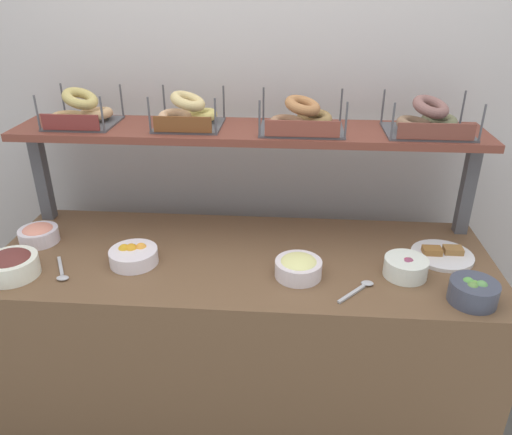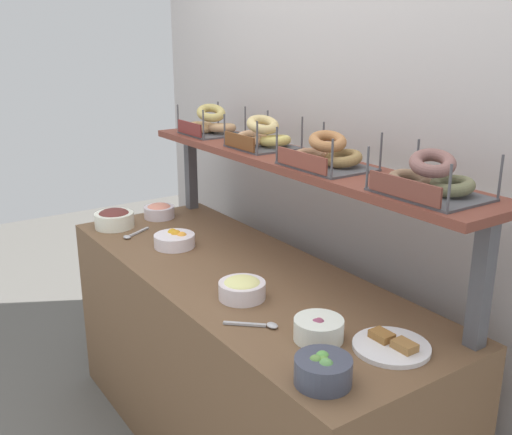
% 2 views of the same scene
% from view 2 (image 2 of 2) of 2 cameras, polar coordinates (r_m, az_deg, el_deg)
% --- Properties ---
extents(back_wall, '(3.11, 0.06, 2.40)m').
position_cam_2_polar(back_wall, '(2.58, 8.68, 4.72)').
color(back_wall, '#B9B3B1').
rests_on(back_wall, ground_plane).
extents(deli_counter, '(1.91, 0.70, 0.85)m').
position_cam_2_polar(deli_counter, '(2.56, -1.52, -14.01)').
color(deli_counter, brown).
rests_on(deli_counter, ground_plane).
extents(shelf_riser_left, '(0.05, 0.05, 0.40)m').
position_cam_2_polar(shelf_riser_left, '(3.17, -6.28, 4.40)').
color(shelf_riser_left, '#4C4C51').
rests_on(shelf_riser_left, deli_counter).
extents(shelf_riser_right, '(0.05, 0.05, 0.40)m').
position_cam_2_polar(shelf_riser_right, '(1.87, 20.86, -6.10)').
color(shelf_riser_right, '#4C4C51').
rests_on(shelf_riser_right, deli_counter).
extents(upper_shelf, '(1.87, 0.32, 0.03)m').
position_cam_2_polar(upper_shelf, '(2.39, 3.79, 5.46)').
color(upper_shelf, brown).
rests_on(upper_shelf, shelf_riser_left).
extents(bowl_fruit_salad, '(0.18, 0.18, 0.07)m').
position_cam_2_polar(bowl_fruit_salad, '(2.65, -7.82, -2.14)').
color(bowl_fruit_salad, white).
rests_on(bowl_fruit_salad, deli_counter).
extents(bowl_egg_salad, '(0.17, 0.17, 0.08)m').
position_cam_2_polar(bowl_egg_salad, '(2.12, -1.35, -6.81)').
color(bowl_egg_salad, white).
rests_on(bowl_egg_salad, deli_counter).
extents(bowl_beet_salad, '(0.16, 0.16, 0.08)m').
position_cam_2_polar(bowl_beet_salad, '(1.86, 6.04, -10.63)').
color(bowl_beet_salad, white).
rests_on(bowl_beet_salad, deli_counter).
extents(bowl_lox_spread, '(0.15, 0.15, 0.07)m').
position_cam_2_polar(bowl_lox_spread, '(3.07, -9.30, 0.65)').
color(bowl_lox_spread, silver).
rests_on(bowl_lox_spread, deli_counter).
extents(bowl_chocolate_spread, '(0.19, 0.19, 0.09)m').
position_cam_2_polar(bowl_chocolate_spread, '(2.96, -13.48, -0.08)').
color(bowl_chocolate_spread, white).
rests_on(bowl_chocolate_spread, deli_counter).
extents(bowl_veggie_mix, '(0.16, 0.16, 0.08)m').
position_cam_2_polar(bowl_veggie_mix, '(1.65, 6.46, -14.36)').
color(bowl_veggie_mix, '#414658').
rests_on(bowl_veggie_mix, deli_counter).
extents(serving_plate_white, '(0.23, 0.23, 0.04)m').
position_cam_2_polar(serving_plate_white, '(1.86, 12.91, -11.94)').
color(serving_plate_white, white).
rests_on(serving_plate_white, deli_counter).
extents(serving_spoon_near_plate, '(0.10, 0.16, 0.01)m').
position_cam_2_polar(serving_spoon_near_plate, '(2.82, -11.80, -1.62)').
color(serving_spoon_near_plate, '#B7B7BC').
rests_on(serving_spoon_near_plate, deli_counter).
extents(serving_spoon_by_edge, '(0.13, 0.14, 0.01)m').
position_cam_2_polar(serving_spoon_by_edge, '(1.94, 0.38, -10.28)').
color(serving_spoon_by_edge, '#B7B7BC').
rests_on(serving_spoon_by_edge, deli_counter).
extents(bagel_basket_sesame, '(0.27, 0.26, 0.15)m').
position_cam_2_polar(bagel_basket_sesame, '(2.93, -4.39, 8.90)').
color(bagel_basket_sesame, '#4C4C51').
rests_on(bagel_basket_sesame, upper_shelf).
extents(bagel_basket_plain, '(0.28, 0.25, 0.14)m').
position_cam_2_polar(bagel_basket_plain, '(2.57, 0.58, 7.78)').
color(bagel_basket_plain, '#4C4C51').
rests_on(bagel_basket_plain, upper_shelf).
extents(bagel_basket_everything, '(0.32, 0.25, 0.14)m').
position_cam_2_polar(bagel_basket_everything, '(2.21, 6.75, 5.97)').
color(bagel_basket_everything, '#4C4C51').
rests_on(bagel_basket_everything, upper_shelf).
extents(bagel_basket_poppy, '(0.32, 0.25, 0.14)m').
position_cam_2_polar(bagel_basket_poppy, '(1.88, 16.37, 3.43)').
color(bagel_basket_poppy, '#4C4C51').
rests_on(bagel_basket_poppy, upper_shelf).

